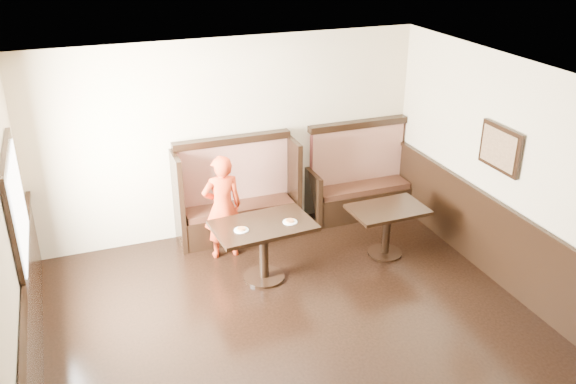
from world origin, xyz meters
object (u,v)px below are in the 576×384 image
child (222,207)px  booth_main (237,201)px  table_main (263,237)px  table_neighbor (387,220)px  booth_neighbor (359,184)px

child → booth_main: bearing=-120.9°
table_main → table_neighbor: bearing=-4.4°
table_neighbor → booth_main: bearing=141.9°
booth_main → child: bearing=-123.0°
table_main → booth_neighbor: bearing=28.5°
table_main → child: bearing=109.2°
booth_neighbor → child: (-2.30, -0.53, 0.25)m
table_neighbor → child: size_ratio=0.70×
booth_main → table_main: size_ratio=1.37×
booth_main → table_neighbor: size_ratio=1.72×
table_main → booth_main: bearing=84.6°
booth_neighbor → child: child is taller
table_main → table_neighbor: table_main is taller
table_main → table_neighbor: (1.75, -0.01, -0.08)m
table_neighbor → child: (-2.07, 0.74, 0.21)m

